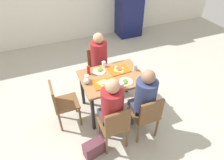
% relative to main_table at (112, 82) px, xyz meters
% --- Properties ---
extents(ground_plane, '(10.00, 10.00, 0.02)m').
position_rel_main_table_xyz_m(ground_plane, '(0.00, 0.00, -0.67)').
color(ground_plane, '#B2AD9E').
extents(main_table, '(1.06, 0.79, 0.78)m').
position_rel_main_table_xyz_m(main_table, '(0.00, 0.00, 0.00)').
color(main_table, olive).
rests_on(main_table, ground_plane).
extents(chair_near_left, '(0.40, 0.40, 0.87)m').
position_rel_main_table_xyz_m(chair_near_left, '(-0.27, -0.78, -0.15)').
color(chair_near_left, brown).
rests_on(chair_near_left, ground_plane).
extents(chair_near_right, '(0.40, 0.40, 0.87)m').
position_rel_main_table_xyz_m(chair_near_right, '(0.27, -0.78, -0.15)').
color(chair_near_right, brown).
rests_on(chair_near_right, ground_plane).
extents(chair_far_side, '(0.40, 0.40, 0.87)m').
position_rel_main_table_xyz_m(chair_far_side, '(0.00, 0.78, -0.15)').
color(chair_far_side, brown).
rests_on(chair_far_side, ground_plane).
extents(chair_left_end, '(0.40, 0.40, 0.87)m').
position_rel_main_table_xyz_m(chair_left_end, '(-0.91, 0.00, -0.15)').
color(chair_left_end, brown).
rests_on(chair_left_end, ground_plane).
extents(person_in_red, '(0.32, 0.42, 1.28)m').
position_rel_main_table_xyz_m(person_in_red, '(-0.27, -0.64, 0.10)').
color(person_in_red, '#383842').
rests_on(person_in_red, ground_plane).
extents(person_in_brown_jacket, '(0.32, 0.42, 1.28)m').
position_rel_main_table_xyz_m(person_in_brown_jacket, '(0.27, -0.64, 0.10)').
color(person_in_brown_jacket, '#383842').
rests_on(person_in_brown_jacket, ground_plane).
extents(person_far_side, '(0.32, 0.42, 1.28)m').
position_rel_main_table_xyz_m(person_far_side, '(-0.00, 0.64, 0.10)').
color(person_far_side, '#383842').
rests_on(person_far_side, ground_plane).
extents(tray_red_near, '(0.37, 0.28, 0.02)m').
position_rel_main_table_xyz_m(tray_red_near, '(-0.19, -0.14, 0.12)').
color(tray_red_near, '#D85914').
rests_on(tray_red_near, main_table).
extents(tray_red_far, '(0.37, 0.28, 0.02)m').
position_rel_main_table_xyz_m(tray_red_far, '(0.19, 0.12, 0.12)').
color(tray_red_far, '#D85914').
rests_on(tray_red_far, main_table).
extents(paper_plate_center, '(0.22, 0.22, 0.01)m').
position_rel_main_table_xyz_m(paper_plate_center, '(-0.16, 0.22, 0.12)').
color(paper_plate_center, white).
rests_on(paper_plate_center, main_table).
extents(paper_plate_near_edge, '(0.22, 0.22, 0.01)m').
position_rel_main_table_xyz_m(paper_plate_near_edge, '(0.16, -0.22, 0.12)').
color(paper_plate_near_edge, white).
rests_on(paper_plate_near_edge, main_table).
extents(pizza_slice_a, '(0.25, 0.22, 0.02)m').
position_rel_main_table_xyz_m(pizza_slice_a, '(-0.19, -0.13, 0.14)').
color(pizza_slice_a, tan).
rests_on(pizza_slice_a, tray_red_near).
extents(pizza_slice_b, '(0.18, 0.20, 0.02)m').
position_rel_main_table_xyz_m(pizza_slice_b, '(0.18, 0.13, 0.14)').
color(pizza_slice_b, '#DBAD60').
rests_on(pizza_slice_b, tray_red_far).
extents(pizza_slice_c, '(0.21, 0.20, 0.02)m').
position_rel_main_table_xyz_m(pizza_slice_c, '(-0.13, 0.24, 0.13)').
color(pizza_slice_c, '#DBAD60').
rests_on(pizza_slice_c, paper_plate_center).
extents(pizza_slice_d, '(0.21, 0.23, 0.02)m').
position_rel_main_table_xyz_m(pizza_slice_d, '(0.13, -0.23, 0.13)').
color(pizza_slice_d, '#DBAD60').
rests_on(pizza_slice_d, paper_plate_near_edge).
extents(plastic_cup_a, '(0.07, 0.07, 0.10)m').
position_rel_main_table_xyz_m(plastic_cup_a, '(-0.03, 0.33, 0.16)').
color(plastic_cup_a, white).
rests_on(plastic_cup_a, main_table).
extents(plastic_cup_b, '(0.07, 0.07, 0.10)m').
position_rel_main_table_xyz_m(plastic_cup_b, '(0.03, -0.33, 0.16)').
color(plastic_cup_b, white).
rests_on(plastic_cup_b, main_table).
extents(plastic_cup_c, '(0.07, 0.07, 0.10)m').
position_rel_main_table_xyz_m(plastic_cup_c, '(-0.42, 0.06, 0.16)').
color(plastic_cup_c, white).
rests_on(plastic_cup_c, main_table).
extents(soda_can, '(0.07, 0.07, 0.12)m').
position_rel_main_table_xyz_m(soda_can, '(0.45, 0.02, 0.17)').
color(soda_can, '#B7BCC6').
rests_on(soda_can, main_table).
extents(condiment_bottle, '(0.06, 0.06, 0.16)m').
position_rel_main_table_xyz_m(condiment_bottle, '(-0.34, 0.22, 0.19)').
color(condiment_bottle, red).
rests_on(condiment_bottle, main_table).
extents(foil_bundle, '(0.10, 0.10, 0.10)m').
position_rel_main_table_xyz_m(foil_bundle, '(-0.45, -0.02, 0.16)').
color(foil_bundle, silver).
rests_on(foil_bundle, main_table).
extents(handbag, '(0.35, 0.22, 0.28)m').
position_rel_main_table_xyz_m(handbag, '(-0.62, -0.79, -0.52)').
color(handbag, '#592D38').
rests_on(handbag, ground_plane).
extents(drink_fridge, '(0.70, 0.60, 1.90)m').
position_rel_main_table_xyz_m(drink_fridge, '(1.70, 2.85, 0.29)').
color(drink_fridge, '#14194C').
rests_on(drink_fridge, ground_plane).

